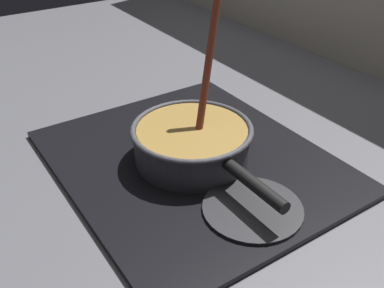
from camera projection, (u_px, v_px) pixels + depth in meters
name	position (u px, v px, depth m)	size (l,w,h in m)	color
ground	(126.00, 184.00, 0.85)	(2.40, 1.60, 0.04)	#4C4C51
hob_plate	(192.00, 161.00, 0.87)	(0.56, 0.48, 0.01)	black
burner_ring	(192.00, 157.00, 0.87)	(0.19, 0.19, 0.01)	#592D0C
spare_burner	(253.00, 208.00, 0.74)	(0.17, 0.17, 0.01)	#262628
cooking_pan	(193.00, 142.00, 0.85)	(0.37, 0.23, 0.31)	#38383D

